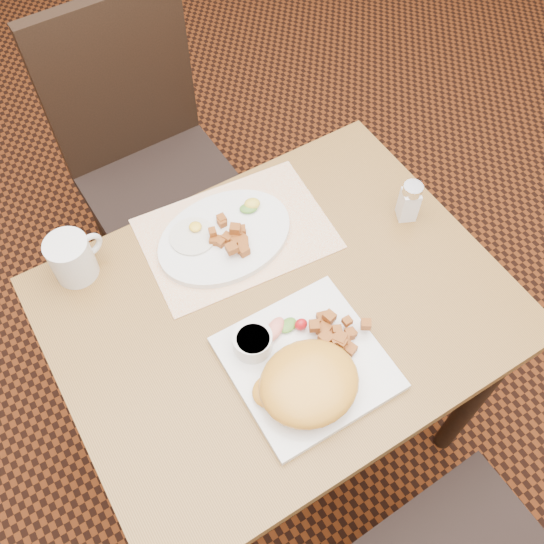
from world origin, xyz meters
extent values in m
plane|color=black|center=(0.00, 0.00, 0.00)|extent=(8.00, 8.00, 0.00)
cube|color=brown|center=(0.00, 0.00, 0.73)|extent=(0.90, 0.70, 0.03)
cylinder|color=black|center=(0.40, -0.30, 0.36)|extent=(0.05, 0.05, 0.71)
cylinder|color=black|center=(-0.40, 0.30, 0.36)|extent=(0.05, 0.05, 0.71)
cylinder|color=black|center=(0.40, 0.30, 0.36)|extent=(0.05, 0.05, 0.71)
cylinder|color=black|center=(0.23, -0.45, 0.21)|extent=(0.04, 0.04, 0.42)
cube|color=black|center=(0.00, 0.63, 0.45)|extent=(0.43, 0.43, 0.05)
cylinder|color=black|center=(0.18, 0.82, 0.21)|extent=(0.04, 0.04, 0.42)
cylinder|color=black|center=(0.19, 0.46, 0.21)|extent=(0.04, 0.04, 0.42)
cylinder|color=black|center=(-0.18, 0.81, 0.21)|extent=(0.04, 0.04, 0.42)
cylinder|color=black|center=(-0.17, 0.45, 0.21)|extent=(0.04, 0.04, 0.42)
cube|color=black|center=(0.00, 0.83, 0.72)|extent=(0.42, 0.05, 0.50)
cube|color=white|center=(0.01, 0.20, 0.75)|extent=(0.42, 0.32, 0.00)
cube|color=silver|center=(-0.03, -0.14, 0.76)|extent=(0.28, 0.28, 0.02)
ellipsoid|color=gold|center=(-0.06, -0.19, 0.80)|extent=(0.19, 0.17, 0.07)
ellipsoid|color=gold|center=(-0.03, -0.21, 0.78)|extent=(0.07, 0.07, 0.03)
ellipsoid|color=gold|center=(-0.12, -0.16, 0.78)|extent=(0.07, 0.07, 0.03)
cylinder|color=silver|center=(-0.10, -0.06, 0.79)|extent=(0.08, 0.08, 0.04)
cylinder|color=beige|center=(-0.10, -0.06, 0.81)|extent=(0.06, 0.06, 0.01)
ellipsoid|color=#387223|center=(-0.02, -0.06, 0.77)|extent=(0.05, 0.04, 0.01)
ellipsoid|color=red|center=(0.00, -0.07, 0.78)|extent=(0.03, 0.02, 0.03)
ellipsoid|color=#F28C72|center=(-0.05, -0.05, 0.78)|extent=(0.07, 0.06, 0.02)
cylinder|color=white|center=(-0.08, 0.23, 0.77)|extent=(0.10, 0.10, 0.01)
ellipsoid|color=yellow|center=(-0.06, 0.25, 0.78)|extent=(0.03, 0.03, 0.01)
ellipsoid|color=#387223|center=(0.06, 0.23, 0.78)|extent=(0.05, 0.04, 0.01)
ellipsoid|color=yellow|center=(0.07, 0.24, 0.78)|extent=(0.04, 0.04, 0.02)
cube|color=white|center=(0.36, 0.05, 0.79)|extent=(0.05, 0.05, 0.08)
cylinder|color=silver|center=(0.36, 0.05, 0.84)|extent=(0.06, 0.06, 0.02)
cylinder|color=silver|center=(-0.32, 0.29, 0.80)|extent=(0.09, 0.09, 0.10)
torus|color=silver|center=(-0.28, 0.30, 0.80)|extent=(0.06, 0.03, 0.06)
cube|color=#A05219|center=(0.05, -0.16, 0.77)|extent=(0.03, 0.03, 0.02)
cube|color=#A05219|center=(0.08, -0.12, 0.79)|extent=(0.02, 0.02, 0.01)
cube|color=#A05219|center=(0.05, -0.14, 0.78)|extent=(0.03, 0.03, 0.02)
cube|color=#A05219|center=(0.05, -0.08, 0.77)|extent=(0.03, 0.03, 0.02)
cube|color=#A05219|center=(0.06, -0.09, 0.78)|extent=(0.03, 0.02, 0.02)
cube|color=#A05219|center=(0.10, -0.14, 0.79)|extent=(0.03, 0.03, 0.02)
cube|color=#A05219|center=(0.05, -0.09, 0.79)|extent=(0.02, 0.03, 0.02)
cube|color=#A05219|center=(0.02, -0.09, 0.79)|extent=(0.03, 0.03, 0.02)
cube|color=#A05219|center=(0.02, -0.13, 0.79)|extent=(0.03, 0.03, 0.02)
cube|color=#A05219|center=(0.04, -0.14, 0.79)|extent=(0.02, 0.02, 0.02)
cube|color=#A05219|center=(0.03, -0.10, 0.78)|extent=(0.03, 0.03, 0.02)
cube|color=#A05219|center=(0.05, -0.14, 0.77)|extent=(0.02, 0.02, 0.01)
cube|color=#A05219|center=(0.04, -0.15, 0.79)|extent=(0.02, 0.02, 0.02)
cube|color=#A05219|center=(0.04, -0.14, 0.79)|extent=(0.03, 0.03, 0.02)
cube|color=#A05219|center=(0.08, -0.14, 0.77)|extent=(0.02, 0.02, 0.01)
cube|color=#A05219|center=(0.05, -0.12, 0.79)|extent=(0.02, 0.02, 0.01)
cube|color=#A05219|center=(0.05, -0.15, 0.78)|extent=(0.03, 0.03, 0.02)
cube|color=#A05219|center=(0.07, -0.14, 0.78)|extent=(0.02, 0.02, 0.02)
cube|color=#A05219|center=(0.04, -0.12, 0.77)|extent=(0.03, 0.03, 0.02)
cube|color=#A05219|center=(0.05, -0.13, 0.77)|extent=(0.02, 0.02, 0.02)
cube|color=#A05219|center=(-0.04, 0.18, 0.78)|extent=(0.02, 0.02, 0.02)
cube|color=#A05219|center=(0.01, 0.17, 0.78)|extent=(0.03, 0.03, 0.02)
cube|color=#A05219|center=(-0.02, 0.19, 0.78)|extent=(0.03, 0.03, 0.02)
cube|color=#A05219|center=(-0.01, 0.18, 0.78)|extent=(0.02, 0.02, 0.02)
cube|color=#A05219|center=(-0.01, 0.23, 0.78)|extent=(0.02, 0.02, 0.02)
cube|color=#A05219|center=(0.02, 0.19, 0.78)|extent=(0.02, 0.03, 0.02)
cube|color=#A05219|center=(0.00, 0.15, 0.78)|extent=(0.03, 0.03, 0.02)
cube|color=#A05219|center=(-0.01, 0.17, 0.78)|extent=(0.02, 0.02, 0.02)
cube|color=#A05219|center=(-0.01, 0.14, 0.78)|extent=(0.02, 0.02, 0.02)
cube|color=#A05219|center=(-0.04, 0.21, 0.79)|extent=(0.02, 0.02, 0.02)
cube|color=#A05219|center=(-0.04, 0.19, 0.78)|extent=(0.02, 0.02, 0.02)
cube|color=#A05219|center=(-0.05, 0.20, 0.78)|extent=(0.03, 0.03, 0.02)
cube|color=#A05219|center=(-0.03, 0.15, 0.79)|extent=(0.02, 0.02, 0.02)
cube|color=#A05219|center=(0.00, 0.24, 0.78)|extent=(0.02, 0.02, 0.02)
cube|color=#A05219|center=(0.00, 0.18, 0.78)|extent=(0.02, 0.02, 0.02)
cube|color=#A05219|center=(0.01, 0.18, 0.78)|extent=(0.02, 0.02, 0.02)
cube|color=#A05219|center=(0.00, 0.18, 0.80)|extent=(0.03, 0.03, 0.02)
camera|label=1|loc=(-0.33, -0.51, 1.82)|focal=40.00mm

